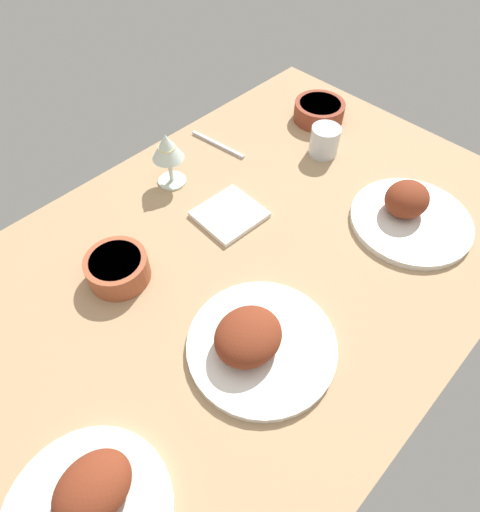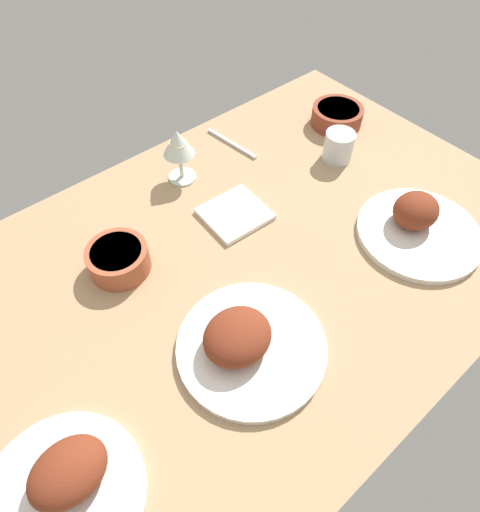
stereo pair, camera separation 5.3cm
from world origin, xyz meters
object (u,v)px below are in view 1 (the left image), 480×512
(plate_center_main, at_px, (256,341))
(fork_loose, at_px, (218,144))
(wine_glass, at_px, (167,149))
(folded_napkin, at_px, (229,214))
(plate_far_side, at_px, (409,213))
(plate_near_viewer, at_px, (90,505))
(bowl_soup, at_px, (319,110))
(bowl_cream, at_px, (118,268))
(water_tumbler, at_px, (325,141))

(plate_center_main, relative_size, fork_loose, 1.58)
(wine_glass, height_order, folded_napkin, wine_glass)
(plate_far_side, distance_m, wine_glass, 0.58)
(plate_center_main, height_order, fork_loose, plate_center_main)
(plate_near_viewer, bearing_deg, wine_glass, -139.15)
(folded_napkin, bearing_deg, fork_loose, -127.64)
(bowl_soup, relative_size, folded_napkin, 1.00)
(plate_near_viewer, relative_size, bowl_soup, 1.79)
(plate_far_side, xyz_separation_m, fork_loose, (0.12, -0.51, -0.02))
(fork_loose, bearing_deg, plate_near_viewer, -62.54)
(plate_near_viewer, relative_size, wine_glass, 1.80)
(bowl_cream, bearing_deg, fork_loose, -158.81)
(wine_glass, relative_size, fork_loose, 0.80)
(plate_near_viewer, xyz_separation_m, fork_loose, (-0.72, -0.49, -0.02))
(plate_center_main, relative_size, wine_glass, 1.98)
(plate_center_main, relative_size, folded_napkin, 1.96)
(plate_near_viewer, xyz_separation_m, folded_napkin, (-0.56, -0.28, -0.02))
(wine_glass, bearing_deg, bowl_cream, 29.46)
(plate_center_main, relative_size, bowl_cream, 2.17)
(plate_center_main, height_order, bowl_cream, plate_center_main)
(bowl_cream, height_order, wine_glass, wine_glass)
(plate_far_side, height_order, bowl_soup, plate_far_side)
(plate_center_main, relative_size, water_tumbler, 3.61)
(plate_near_viewer, relative_size, plate_far_side, 0.92)
(water_tumbler, bearing_deg, plate_far_side, 78.63)
(plate_center_main, distance_m, fork_loose, 0.61)
(wine_glass, bearing_deg, bowl_soup, 168.60)
(folded_napkin, xyz_separation_m, fork_loose, (-0.16, -0.21, -0.00))
(plate_near_viewer, xyz_separation_m, bowl_cream, (-0.28, -0.32, 0.01))
(bowl_cream, bearing_deg, wine_glass, -150.54)
(bowl_soup, bearing_deg, plate_center_main, 29.42)
(plate_far_side, bearing_deg, wine_glass, -58.73)
(plate_near_viewer, relative_size, bowl_cream, 1.98)
(folded_napkin, distance_m, fork_loose, 0.27)
(folded_napkin, bearing_deg, bowl_cream, -7.70)
(plate_center_main, distance_m, bowl_cream, 0.32)
(plate_center_main, xyz_separation_m, bowl_cream, (0.08, -0.31, 0.00))
(plate_near_viewer, bearing_deg, plate_far_side, 178.70)
(wine_glass, bearing_deg, folded_napkin, 95.25)
(plate_center_main, distance_m, folded_napkin, 0.34)
(bowl_cream, xyz_separation_m, folded_napkin, (-0.28, 0.04, -0.02))
(plate_far_side, bearing_deg, bowl_soup, -113.39)
(plate_center_main, relative_size, plate_near_viewer, 1.10)
(plate_center_main, xyz_separation_m, wine_glass, (-0.19, -0.46, 0.07))
(plate_center_main, bearing_deg, fork_loose, -126.98)
(bowl_soup, height_order, water_tumbler, water_tumbler)
(bowl_cream, bearing_deg, folded_napkin, 172.30)
(plate_center_main, distance_m, wine_glass, 0.50)
(plate_far_side, height_order, bowl_cream, plate_far_side)
(water_tumbler, relative_size, folded_napkin, 0.54)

